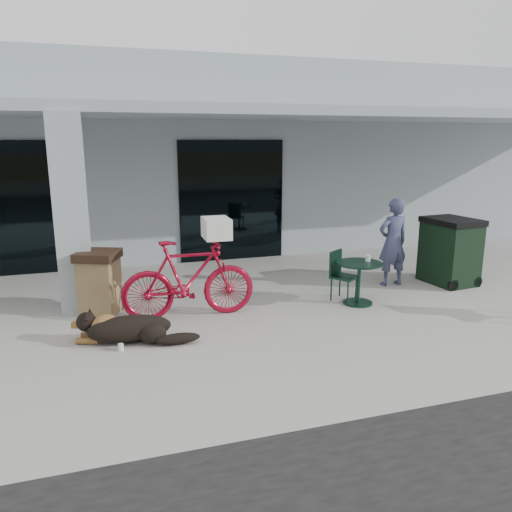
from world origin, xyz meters
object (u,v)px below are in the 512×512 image
object	(u,v)px
person	(393,242)
trash_receptacle	(100,283)
bicycle	(189,279)
wheeled_bin	(450,251)
cafe_table_far	(359,283)
cafe_chair_far_a	(344,276)
dog	(130,327)

from	to	relation	value
person	trash_receptacle	world-z (taller)	person
bicycle	wheeled_bin	world-z (taller)	wheeled_bin
cafe_table_far	cafe_chair_far_a	distance (m)	0.29
bicycle	wheeled_bin	distance (m)	5.12
dog	wheeled_bin	world-z (taller)	wheeled_bin
trash_receptacle	dog	bearing A→B (deg)	-74.81
cafe_chair_far_a	person	world-z (taller)	person
bicycle	cafe_table_far	distance (m)	2.86
cafe_chair_far_a	person	xyz separation A→B (m)	(1.29, 0.57, 0.40)
cafe_table_far	cafe_chair_far_a	world-z (taller)	cafe_chair_far_a
cafe_chair_far_a	wheeled_bin	world-z (taller)	wheeled_bin
dog	wheeled_bin	size ratio (longest dim) A/B	1.03
bicycle	dog	xyz separation A→B (m)	(-0.96, -0.73, -0.40)
trash_receptacle	wheeled_bin	bearing A→B (deg)	-1.83
person	cafe_chair_far_a	bearing A→B (deg)	20.95
trash_receptacle	person	bearing A→B (deg)	0.09
dog	cafe_table_far	distance (m)	3.83
bicycle	dog	bearing A→B (deg)	129.15
bicycle	cafe_chair_far_a	size ratio (longest dim) A/B	2.39
bicycle	wheeled_bin	bearing A→B (deg)	-83.93
bicycle	trash_receptacle	world-z (taller)	bicycle
cafe_table_far	trash_receptacle	world-z (taller)	trash_receptacle
bicycle	person	world-z (taller)	person
wheeled_bin	bicycle	bearing A→B (deg)	178.33
person	dog	bearing A→B (deg)	12.34
trash_receptacle	wheeled_bin	size ratio (longest dim) A/B	0.81
dog	trash_receptacle	distance (m)	1.40
cafe_chair_far_a	trash_receptacle	world-z (taller)	trash_receptacle
cafe_chair_far_a	wheeled_bin	bearing A→B (deg)	-27.38
cafe_table_far	bicycle	bearing A→B (deg)	175.86
dog	trash_receptacle	world-z (taller)	trash_receptacle
cafe_table_far	wheeled_bin	xyz separation A→B (m)	(2.27, 0.59, 0.27)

